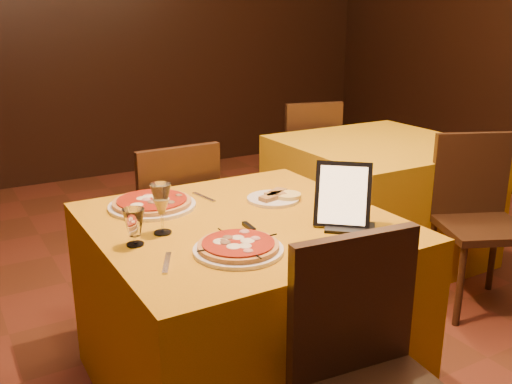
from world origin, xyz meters
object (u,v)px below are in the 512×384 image
main_table (243,307)px  wine_glass (162,208)px  chair_side_far (303,160)px  pizza_far (152,204)px  pizza_near (238,248)px  water_glass (134,227)px  chair_side_near (483,227)px  tablet (343,195)px  side_table (378,200)px  chair_main_far (167,226)px

main_table → wine_glass: size_ratio=5.79×
main_table → chair_side_far: bearing=48.9°
wine_glass → pizza_far: bearing=76.9°
chair_side_far → wine_glass: wine_glass is taller
pizza_near → water_glass: size_ratio=2.33×
chair_side_near → tablet: size_ratio=3.73×
chair_side_near → chair_side_far: (0.00, 1.63, 0.00)m
side_table → tablet: bearing=-137.6°
side_table → chair_side_far: (0.00, 0.83, 0.08)m
main_table → side_table: same height
chair_side_near → water_glass: (-1.84, -0.02, 0.36)m
side_table → chair_side_near: 0.80m
tablet → pizza_near: bearing=-135.4°
chair_main_far → chair_side_far: size_ratio=1.00×
side_table → pizza_near: (-1.57, -1.05, 0.39)m
chair_main_far → chair_side_near: 1.64m
main_table → pizza_far: bearing=128.1°
chair_side_far → side_table: bearing=103.9°
side_table → water_glass: (-1.84, -0.82, 0.44)m
side_table → main_table: bearing=-151.0°
main_table → wine_glass: (-0.32, 0.02, 0.47)m
chair_main_far → pizza_near: size_ratio=3.00×
wine_glass → side_table: bearing=23.8°
side_table → pizza_near: 1.92m
main_table → water_glass: size_ratio=8.46×
main_table → water_glass: (-0.44, -0.03, 0.44)m
chair_side_near → pizza_far: 1.72m
pizza_near → wine_glass: bearing=118.9°
chair_side_far → pizza_near: size_ratio=3.00×
wine_glass → water_glass: (-0.12, -0.06, -0.03)m
chair_main_far → water_glass: 1.03m
chair_main_far → pizza_far: chair_main_far is taller
chair_side_far → wine_glass: (-1.72, -1.59, 0.39)m
pizza_far → wine_glass: bearing=-103.1°
chair_main_far → pizza_near: chair_main_far is taller
chair_main_far → wine_glass: 0.94m
water_glass → main_table: bearing=4.6°
main_table → wine_glass: 0.57m
pizza_near → pizza_far: (-0.09, 0.58, 0.00)m
pizza_near → wine_glass: 0.33m
water_glass → chair_side_far: bearing=41.8°
pizza_far → wine_glass: 0.31m
water_glass → side_table: bearing=23.9°
water_glass → tablet: 0.76m
pizza_far → water_glass: water_glass is taller
chair_side_near → main_table: bearing=-156.6°
main_table → chair_main_far: chair_main_far is taller
chair_side_far → chair_main_far: bearing=43.4°
pizza_far → tablet: 0.78m
pizza_near → water_glass: (-0.28, 0.23, 0.05)m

